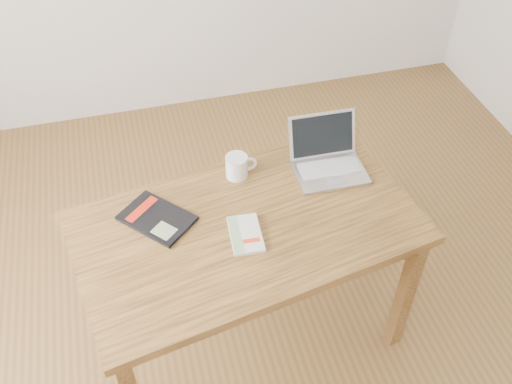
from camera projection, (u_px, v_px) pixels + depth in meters
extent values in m
plane|color=brown|center=(260.00, 350.00, 2.60)|extent=(4.00, 4.00, 0.00)
cube|color=brown|center=(247.00, 228.00, 2.15)|extent=(1.38, 0.94, 0.04)
cube|color=brown|center=(405.00, 294.00, 2.39)|extent=(0.06, 0.06, 0.71)
cube|color=brown|center=(94.00, 280.00, 2.44)|extent=(0.06, 0.06, 0.71)
cube|color=brown|center=(330.00, 199.00, 2.79)|extent=(0.06, 0.06, 0.71)
cube|color=silver|center=(246.00, 234.00, 2.09)|extent=(0.13, 0.19, 0.01)
cube|color=white|center=(246.00, 234.00, 2.09)|extent=(0.13, 0.19, 0.02)
cube|color=gray|center=(236.00, 234.00, 2.08)|extent=(0.05, 0.18, 0.00)
cube|color=red|center=(251.00, 240.00, 2.06)|extent=(0.06, 0.02, 0.00)
cube|color=black|center=(157.00, 218.00, 2.15)|extent=(0.31, 0.31, 0.01)
cube|color=#A81C0C|center=(142.00, 209.00, 2.18)|extent=(0.14, 0.13, 0.00)
cube|color=#83935D|center=(164.00, 231.00, 2.10)|extent=(0.10, 0.10, 0.00)
cube|color=silver|center=(330.00, 173.00, 2.34)|extent=(0.29, 0.21, 0.01)
cube|color=silver|center=(329.00, 168.00, 2.35)|extent=(0.25, 0.11, 0.00)
cube|color=#BCBCC1|center=(335.00, 181.00, 2.29)|extent=(0.09, 0.05, 0.00)
cube|color=silver|center=(322.00, 135.00, 2.36)|extent=(0.29, 0.08, 0.18)
cube|color=black|center=(323.00, 135.00, 2.36)|extent=(0.26, 0.07, 0.16)
cylinder|color=white|center=(237.00, 166.00, 2.30)|extent=(0.09, 0.09, 0.10)
cylinder|color=black|center=(236.00, 158.00, 2.27)|extent=(0.07, 0.07, 0.01)
torus|color=white|center=(249.00, 164.00, 2.31)|extent=(0.07, 0.01, 0.07)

